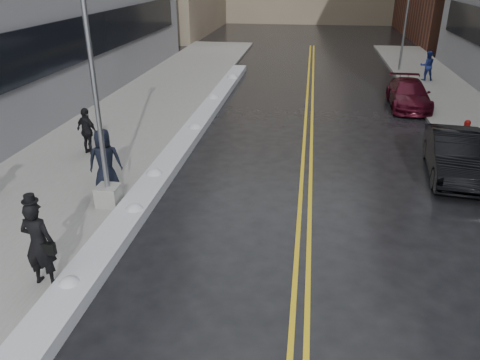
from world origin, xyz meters
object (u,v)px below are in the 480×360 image
at_px(pedestrian_fedora, 39,244).
at_px(pedestrian_east, 427,66).
at_px(car_maroon, 409,94).
at_px(fire_hydrant, 467,127).
at_px(lamppost, 100,128).
at_px(pedestrian_c, 105,161).
at_px(traffic_signal, 406,20).
at_px(pedestrian_d, 87,131).
at_px(car_black, 455,155).

distance_m(pedestrian_fedora, pedestrian_east, 26.08).
bearing_deg(pedestrian_fedora, car_maroon, -120.66).
bearing_deg(fire_hydrant, pedestrian_east, 86.89).
height_order(lamppost, pedestrian_fedora, lamppost).
relative_size(pedestrian_fedora, pedestrian_c, 1.00).
distance_m(traffic_signal, car_maroon, 9.57).
height_order(pedestrian_fedora, pedestrian_east, pedestrian_fedora).
relative_size(traffic_signal, pedestrian_c, 2.94).
distance_m(traffic_signal, pedestrian_east, 4.04).
distance_m(pedestrian_east, car_maroon, 6.38).
xyz_separation_m(lamppost, pedestrian_east, (12.89, 18.91, -1.49)).
distance_m(pedestrian_fedora, pedestrian_c, 4.73).
bearing_deg(traffic_signal, pedestrian_d, -128.14).
bearing_deg(pedestrian_c, traffic_signal, -138.29).
xyz_separation_m(traffic_signal, pedestrian_fedora, (-11.70, -25.83, -2.23)).
bearing_deg(pedestrian_d, lamppost, 146.05).
bearing_deg(car_maroon, car_black, -88.31).
bearing_deg(car_black, traffic_signal, 93.06).
bearing_deg(lamppost, pedestrian_fedora, -88.50).
bearing_deg(pedestrian_east, pedestrian_c, 48.84).
distance_m(pedestrian_c, pedestrian_east, 22.40).
height_order(traffic_signal, pedestrian_fedora, traffic_signal).
bearing_deg(car_maroon, pedestrian_c, -131.30).
bearing_deg(traffic_signal, car_black, -93.20).
distance_m(fire_hydrant, car_maroon, 5.11).
xyz_separation_m(lamppost, car_black, (10.80, 4.09, -1.76)).
bearing_deg(fire_hydrant, car_black, -110.99).
distance_m(pedestrian_fedora, car_black, 13.32).
xyz_separation_m(fire_hydrant, pedestrian_east, (0.59, 10.91, 0.49)).
distance_m(lamppost, fire_hydrant, 14.81).
relative_size(lamppost, pedestrian_fedora, 3.73).
relative_size(fire_hydrant, car_black, 0.16).
distance_m(fire_hydrant, traffic_signal, 14.30).
bearing_deg(fire_hydrant, car_maroon, 107.07).
height_order(lamppost, pedestrian_d, lamppost).
xyz_separation_m(lamppost, car_maroon, (10.80, 12.89, -1.86)).
xyz_separation_m(pedestrian_d, car_black, (13.20, 0.18, -0.27)).
xyz_separation_m(pedestrian_fedora, car_maroon, (10.70, 16.71, -0.50)).
bearing_deg(pedestrian_east, pedestrian_fedora, 55.87).
distance_m(pedestrian_d, car_maroon, 15.97).
bearing_deg(pedestrian_c, car_maroon, -151.28).
bearing_deg(pedestrian_c, lamppost, 96.07).
xyz_separation_m(traffic_signal, car_maroon, (-1.00, -9.11, -2.73)).
bearing_deg(car_black, car_maroon, 96.26).
bearing_deg(pedestrian_c, fire_hydrant, -168.99).
bearing_deg(traffic_signal, car_maroon, -96.26).
relative_size(pedestrian_c, pedestrian_east, 1.14).
relative_size(lamppost, pedestrian_east, 4.27).
relative_size(fire_hydrant, pedestrian_c, 0.36).
bearing_deg(pedestrian_d, pedestrian_fedora, 132.39).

